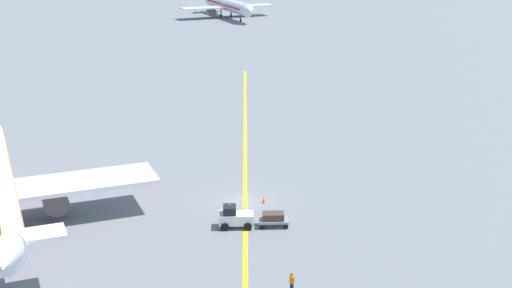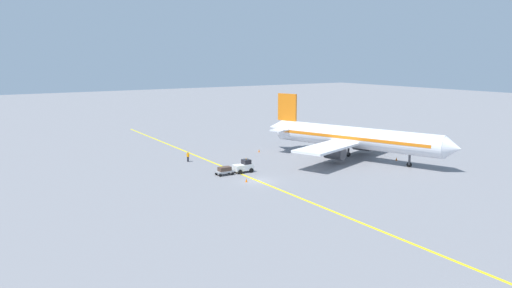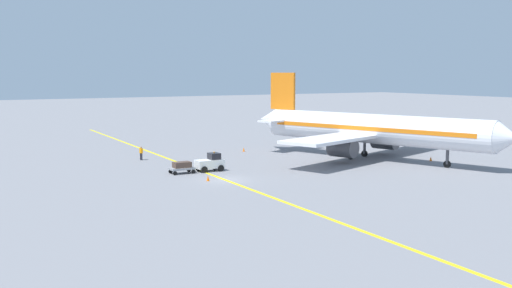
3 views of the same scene
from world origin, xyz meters
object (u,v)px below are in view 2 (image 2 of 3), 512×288
baggage_cart_trailing (225,170)px  ground_crew_worker (188,156)px  traffic_cone_mid_apron (396,159)px  baggage_tug_white (244,167)px  airplane_at_gate (353,138)px  traffic_cone_by_wingtip (259,151)px  traffic_cone_near_nose (246,180)px

baggage_cart_trailing → ground_crew_worker: (0.42, -11.63, 0.15)m
baggage_cart_trailing → traffic_cone_mid_apron: bearing=167.4°
baggage_tug_white → traffic_cone_mid_apron: (-26.29, 6.59, -0.63)m
airplane_at_gate → baggage_tug_white: bearing=-4.7°
baggage_tug_white → traffic_cone_by_wingtip: size_ratio=5.49×
baggage_cart_trailing → traffic_cone_mid_apron: 30.32m
traffic_cone_near_nose → ground_crew_worker: bearing=-86.9°
baggage_tug_white → ground_crew_worker: (3.72, -11.67, 0.01)m
baggage_cart_trailing → traffic_cone_near_nose: bearing=95.3°
ground_crew_worker → traffic_cone_near_nose: size_ratio=3.05×
airplane_at_gate → baggage_tug_white: airplane_at_gate is taller
baggage_tug_white → airplane_at_gate: bearing=175.3°
baggage_tug_white → traffic_cone_mid_apron: baggage_tug_white is taller
baggage_cart_trailing → airplane_at_gate: bearing=175.8°
traffic_cone_near_nose → traffic_cone_by_wingtip: size_ratio=1.00×
ground_crew_worker → traffic_cone_near_nose: 16.97m
traffic_cone_mid_apron → baggage_cart_trailing: bearing=-12.6°
traffic_cone_by_wingtip → ground_crew_worker: bearing=2.8°
traffic_cone_by_wingtip → airplane_at_gate: bearing=124.8°
airplane_at_gate → baggage_cart_trailing: (24.04, -1.76, -2.95)m
ground_crew_worker → traffic_cone_near_nose: (-0.91, 16.93, -0.63)m
baggage_tug_white → traffic_cone_near_nose: bearing=61.9°
traffic_cone_mid_apron → traffic_cone_by_wingtip: 24.39m
traffic_cone_mid_apron → traffic_cone_by_wingtip: bearing=-51.0°
baggage_cart_trailing → ground_crew_worker: ground_crew_worker is taller
traffic_cone_mid_apron → traffic_cone_by_wingtip: same height
traffic_cone_mid_apron → ground_crew_worker: bearing=-31.3°
ground_crew_worker → traffic_cone_mid_apron: 35.13m
airplane_at_gate → baggage_cart_trailing: bearing=-4.2°
baggage_tug_white → traffic_cone_mid_apron: 27.11m
traffic_cone_near_nose → traffic_cone_by_wingtip: (-13.76, -17.63, 0.00)m
baggage_cart_trailing → traffic_cone_by_wingtip: bearing=-139.1°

